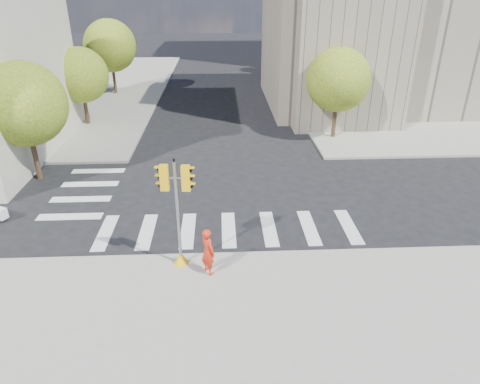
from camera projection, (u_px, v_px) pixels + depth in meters
name	position (u px, v px, depth m)	size (l,w,h in m)	color
ground	(230.00, 208.00, 20.76)	(160.00, 160.00, 0.00)	black
sidewalk_far_right	(413.00, 86.00, 44.89)	(28.00, 40.00, 0.15)	gray
sidewalk_far_left	(25.00, 90.00, 43.18)	(28.00, 40.00, 0.15)	gray
civic_building	(411.00, 17.00, 35.36)	(26.00, 16.00, 19.39)	gray
tree_lw_near	(24.00, 104.00, 22.04)	(4.40, 4.40, 6.41)	#382616
tree_lw_mid	(81.00, 75.00, 31.20)	(4.00, 4.00, 5.77)	#382616
tree_lw_far	(110.00, 46.00, 39.82)	(4.80, 4.80, 6.95)	#382616
tree_re_near	(338.00, 80.00, 28.26)	(4.20, 4.20, 6.16)	#382616
tree_re_mid	(305.00, 50.00, 38.88)	(4.60, 4.60, 6.66)	#382616
tree_re_far	(286.00, 39.00, 49.85)	(4.00, 4.00, 5.88)	#382616
lamp_near	(332.00, 62.00, 31.63)	(0.35, 0.18, 8.11)	black
lamp_far	(299.00, 39.00, 44.18)	(0.35, 0.18, 8.11)	black
traffic_signal	(178.00, 222.00, 15.63)	(1.08, 0.56, 4.31)	yellow
photographer	(208.00, 251.00, 15.53)	(0.67, 0.44, 1.85)	red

